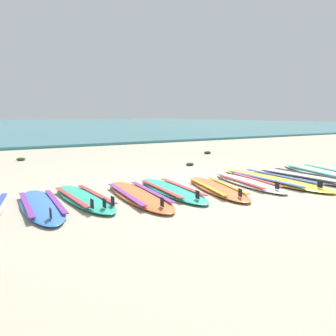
{
  "coord_description": "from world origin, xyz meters",
  "views": [
    {
      "loc": [
        -3.43,
        -4.67,
        1.18
      ],
      "look_at": [
        -0.23,
        0.51,
        0.25
      ],
      "focal_mm": 37.87,
      "sensor_mm": 36.0,
      "label": 1
    }
  ],
  "objects": [
    {
      "name": "surfboard_9",
      "position": [
        2.76,
        -0.49,
        0.04
      ],
      "size": [
        1.25,
        2.59,
        0.18
      ],
      "color": "white",
      "rests_on": "ground"
    },
    {
      "name": "seaweed_clump_by_the_boards",
      "position": [
        -1.93,
        4.94,
        0.04
      ],
      "size": [
        0.22,
        0.18,
        0.08
      ],
      "primitive_type": "ellipsoid",
      "color": "#384723",
      "rests_on": "ground"
    },
    {
      "name": "surfboard_2",
      "position": [
        -1.92,
        -0.01,
        0.04
      ],
      "size": [
        0.5,
        1.93,
        0.18
      ],
      "color": "#2DB793",
      "rests_on": "ground"
    },
    {
      "name": "surfboard_1",
      "position": [
        -2.51,
        -0.11,
        0.04
      ],
      "size": [
        0.65,
        1.98,
        0.18
      ],
      "color": "#3875CC",
      "rests_on": "ground"
    },
    {
      "name": "surfboard_3",
      "position": [
        -1.2,
        -0.25,
        0.04
      ],
      "size": [
        0.78,
        2.2,
        0.18
      ],
      "color": "orange",
      "rests_on": "ground"
    },
    {
      "name": "surfboard_7",
      "position": [
        1.36,
        -0.41,
        0.04
      ],
      "size": [
        0.74,
        2.53,
        0.18
      ],
      "color": "yellow",
      "rests_on": "ground"
    },
    {
      "name": "surfboard_4",
      "position": [
        -0.61,
        -0.2,
        0.04
      ],
      "size": [
        0.72,
        2.06,
        0.18
      ],
      "color": "#2DB793",
      "rests_on": "ground"
    },
    {
      "name": "seaweed_clump_mid_sand",
      "position": [
        3.08,
        3.65,
        0.04
      ],
      "size": [
        0.23,
        0.18,
        0.08
      ],
      "primitive_type": "ellipsoid",
      "color": "#2D381E",
      "rests_on": "ground"
    },
    {
      "name": "ground_plane",
      "position": [
        0.0,
        0.0,
        0.0
      ],
      "size": [
        80.0,
        80.0,
        0.0
      ],
      "primitive_type": "plane",
      "color": "#B7AD93"
    },
    {
      "name": "surfboard_6",
      "position": [
        0.81,
        -0.38,
        0.04
      ],
      "size": [
        0.79,
        1.97,
        0.18
      ],
      "color": "white",
      "rests_on": "ground"
    },
    {
      "name": "surfboard_8",
      "position": [
        2.05,
        -0.55,
        0.04
      ],
      "size": [
        0.65,
        2.32,
        0.18
      ],
      "color": "white",
      "rests_on": "ground"
    },
    {
      "name": "surfboard_5",
      "position": [
        0.06,
        -0.46,
        0.04
      ],
      "size": [
        0.98,
        2.0,
        0.18
      ],
      "color": "orange",
      "rests_on": "ground"
    },
    {
      "name": "seaweed_clump_near_shoreline",
      "position": [
        1.24,
        1.95,
        0.03
      ],
      "size": [
        0.19,
        0.15,
        0.07
      ],
      "primitive_type": "ellipsoid",
      "color": "#2D381E",
      "rests_on": "ground"
    }
  ]
}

